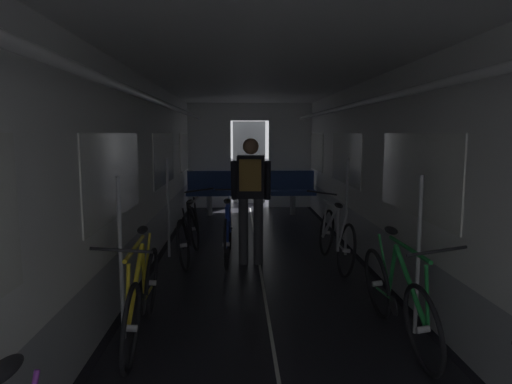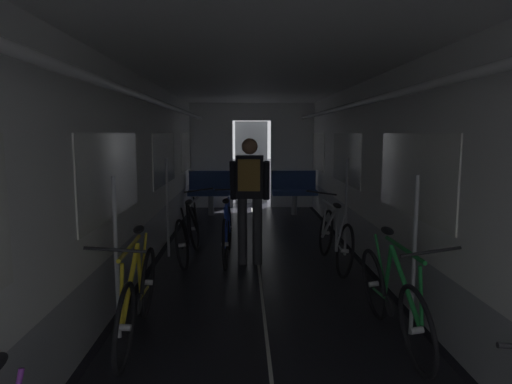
% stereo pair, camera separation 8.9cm
% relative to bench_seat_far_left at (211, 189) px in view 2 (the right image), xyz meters
% --- Properties ---
extents(train_car_shell, '(3.14, 12.34, 2.57)m').
position_rel_bench_seat_far_left_xyz_m(train_car_shell, '(0.90, -4.47, 1.13)').
color(train_car_shell, black).
rests_on(train_car_shell, ground).
extents(bench_seat_far_left, '(0.98, 0.51, 0.95)m').
position_rel_bench_seat_far_left_xyz_m(bench_seat_far_left, '(0.00, 0.00, 0.00)').
color(bench_seat_far_left, gray).
rests_on(bench_seat_far_left, ground).
extents(bench_seat_far_right, '(0.98, 0.51, 0.95)m').
position_rel_bench_seat_far_left_xyz_m(bench_seat_far_right, '(1.80, 0.00, 0.00)').
color(bench_seat_far_right, gray).
rests_on(bench_seat_far_right, ground).
extents(bicycle_silver, '(0.44, 1.69, 0.96)m').
position_rel_bench_seat_far_left_xyz_m(bicycle_silver, '(1.91, -3.89, -0.19)').
color(bicycle_silver, black).
rests_on(bicycle_silver, ground).
extents(bicycle_green, '(0.44, 1.69, 0.95)m').
position_rel_bench_seat_far_left_xyz_m(bicycle_green, '(1.96, -6.11, -0.19)').
color(bicycle_green, black).
rests_on(bicycle_green, ground).
extents(bicycle_yellow, '(0.44, 1.69, 0.95)m').
position_rel_bench_seat_far_left_xyz_m(bicycle_yellow, '(-0.19, -6.01, -0.18)').
color(bicycle_yellow, black).
rests_on(bicycle_yellow, ground).
extents(bicycle_black, '(0.44, 1.69, 0.96)m').
position_rel_bench_seat_far_left_xyz_m(bicycle_black, '(-0.05, -3.55, -0.19)').
color(bicycle_black, black).
rests_on(bicycle_black, ground).
extents(person_cyclist_aisle, '(0.54, 0.39, 1.69)m').
position_rel_bench_seat_far_left_xyz_m(person_cyclist_aisle, '(0.79, -3.80, 0.45)').
color(person_cyclist_aisle, '#2D2D33').
rests_on(person_cyclist_aisle, ground).
extents(bicycle_blue_in_aisle, '(0.44, 1.69, 0.94)m').
position_rel_bench_seat_far_left_xyz_m(bicycle_blue_in_aisle, '(0.48, -3.53, -0.18)').
color(bicycle_blue_in_aisle, black).
rests_on(bicycle_blue_in_aisle, ground).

